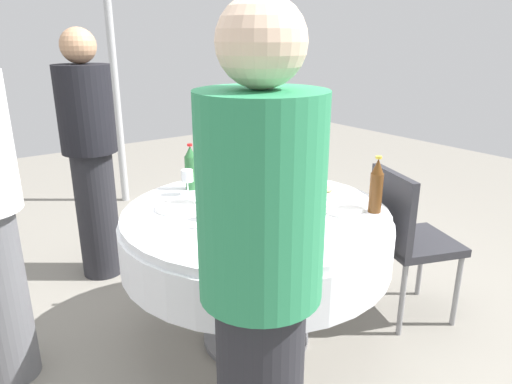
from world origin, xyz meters
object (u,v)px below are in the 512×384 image
object	(u,v)px
plate_outer	(299,221)
person_left	(91,154)
bottle_clear_south	(215,177)
person_right	(260,292)
bottle_brown_right	(250,170)
bottle_green_mid	(191,168)
wine_glass_west	(277,188)
bottle_brown_west	(240,189)
plate_inner	(261,184)
bottle_brown_east	(376,186)
chair_east	(405,233)
bottle_brown_left	(255,196)
plate_near	(323,192)
dining_table	(256,238)
plate_front	(177,208)
wine_glass_mid	(187,177)

from	to	relation	value
plate_outer	person_left	bearing A→B (deg)	-72.45
bottle_clear_south	person_right	distance (m)	1.08
bottle_brown_right	plate_outer	distance (m)	0.45
bottle_green_mid	wine_glass_west	distance (m)	0.55
bottle_brown_west	plate_inner	size ratio (longest dim) A/B	1.21
bottle_brown_east	wine_glass_west	distance (m)	0.47
bottle_clear_south	wine_glass_west	distance (m)	0.31
bottle_green_mid	chair_east	bearing A→B (deg)	138.94
bottle_brown_left	bottle_green_mid	world-z (taller)	bottle_brown_left
wine_glass_west	person_right	world-z (taller)	person_right
bottle_brown_left	bottle_brown_right	world-z (taller)	bottle_brown_left
person_left	wine_glass_west	bearing A→B (deg)	-86.62
bottle_green_mid	plate_near	distance (m)	0.73
plate_near	plate_inner	xyz separation A→B (m)	(0.19, -0.31, -0.00)
bottle_clear_south	chair_east	distance (m)	1.10
bottle_brown_east	plate_near	world-z (taller)	bottle_brown_east
plate_outer	person_right	distance (m)	0.85
dining_table	plate_outer	xyz separation A→B (m)	(-0.06, 0.25, 0.16)
bottle_brown_east	plate_front	bearing A→B (deg)	-38.32
wine_glass_mid	plate_outer	bearing A→B (deg)	108.90
wine_glass_mid	plate_near	xyz separation A→B (m)	(-0.59, 0.41, -0.09)
person_right	wine_glass_west	bearing A→B (deg)	-95.69
bottle_clear_south	bottle_brown_west	xyz separation A→B (m)	(0.01, 0.23, 0.00)
wine_glass_mid	plate_front	world-z (taller)	wine_glass_mid
bottle_green_mid	plate_near	xyz separation A→B (m)	(-0.53, 0.49, -0.11)
bottle_brown_east	wine_glass_mid	world-z (taller)	bottle_brown_east
plate_near	plate_front	bearing A→B (deg)	-18.62
bottle_clear_south	dining_table	bearing A→B (deg)	125.98
person_right	bottle_green_mid	bearing A→B (deg)	-75.03
bottle_brown_east	plate_outer	distance (m)	0.42
wine_glass_west	plate_front	distance (m)	0.50
bottle_brown_east	plate_inner	xyz separation A→B (m)	(0.20, -0.65, -0.12)
bottle_brown_west	plate_outer	size ratio (longest dim) A/B	1.37
dining_table	plate_front	distance (m)	0.42
wine_glass_mid	plate_near	size ratio (longest dim) A/B	0.54
plate_inner	chair_east	xyz separation A→B (m)	(-0.55, 0.59, -0.23)
bottle_green_mid	wine_glass_west	world-z (taller)	bottle_green_mid
wine_glass_west	bottle_green_mid	bearing A→B (deg)	-69.37
plate_outer	dining_table	bearing A→B (deg)	-76.46
chair_east	person_right	bearing A→B (deg)	-48.97
plate_outer	plate_front	distance (m)	0.61
person_left	bottle_brown_west	bearing A→B (deg)	-96.42
dining_table	bottle_brown_east	bearing A→B (deg)	140.86
dining_table	bottle_brown_west	bearing A→B (deg)	23.62
plate_near	dining_table	bearing A→B (deg)	-2.17
person_right	bottle_clear_south	bearing A→B (deg)	-79.12
bottle_brown_west	plate_front	size ratio (longest dim) A/B	1.49
bottle_brown_west	bottle_clear_south	bearing A→B (deg)	-92.20
bottle_clear_south	plate_outer	distance (m)	0.48
bottle_brown_right	bottle_brown_west	size ratio (longest dim) A/B	0.98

